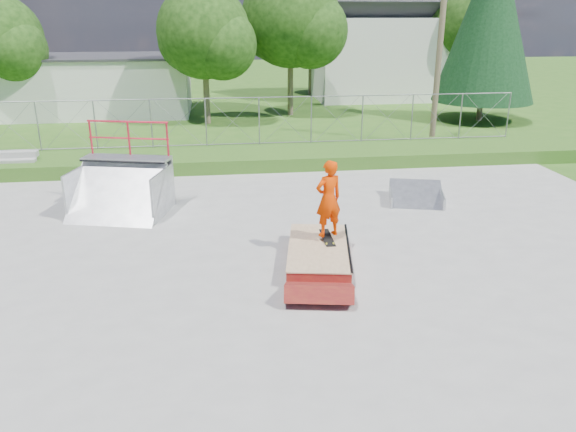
# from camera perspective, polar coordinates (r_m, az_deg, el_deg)

# --- Properties ---
(ground) EXTENTS (120.00, 120.00, 0.00)m
(ground) POSITION_cam_1_polar(r_m,az_deg,el_deg) (11.95, 1.42, -5.99)
(ground) COLOR #305F1B
(ground) RESTS_ON ground
(concrete_pad) EXTENTS (20.00, 16.00, 0.04)m
(concrete_pad) POSITION_cam_1_polar(r_m,az_deg,el_deg) (11.94, 1.42, -5.90)
(concrete_pad) COLOR gray
(concrete_pad) RESTS_ON ground
(grass_berm) EXTENTS (24.00, 3.00, 0.50)m
(grass_berm) POSITION_cam_1_polar(r_m,az_deg,el_deg) (20.79, -2.66, 6.01)
(grass_berm) COLOR #305F1B
(grass_berm) RESTS_ON ground
(grind_box) EXTENTS (1.79, 2.92, 0.41)m
(grind_box) POSITION_cam_1_polar(r_m,az_deg,el_deg) (12.43, 3.13, -3.93)
(grind_box) COLOR maroon
(grind_box) RESTS_ON concrete_pad
(quarter_pipe) EXTENTS (2.87, 2.60, 2.42)m
(quarter_pipe) POSITION_cam_1_polar(r_m,az_deg,el_deg) (15.72, -16.97, 4.24)
(quarter_pipe) COLOR #95979D
(quarter_pipe) RESTS_ON concrete_pad
(flat_bank_ramp) EXTENTS (1.88, 1.95, 0.46)m
(flat_bank_ramp) POSITION_cam_1_polar(r_m,az_deg,el_deg) (16.79, 12.88, 2.08)
(flat_bank_ramp) COLOR #95979D
(flat_bank_ramp) RESTS_ON concrete_pad
(skateboard) EXTENTS (0.24, 0.80, 0.13)m
(skateboard) POSITION_cam_1_polar(r_m,az_deg,el_deg) (12.67, 4.03, -2.27)
(skateboard) COLOR black
(skateboard) RESTS_ON grind_box
(skater) EXTENTS (0.73, 0.60, 1.73)m
(skater) POSITION_cam_1_polar(r_m,az_deg,el_deg) (12.37, 4.12, 1.45)
(skater) COLOR #E73500
(skater) RESTS_ON grind_box
(concrete_stairs) EXTENTS (1.50, 1.60, 0.80)m
(concrete_stairs) POSITION_cam_1_polar(r_m,az_deg,el_deg) (21.04, -26.27, 4.55)
(concrete_stairs) COLOR gray
(concrete_stairs) RESTS_ON ground
(chain_link_fence) EXTENTS (20.00, 0.06, 1.80)m
(chain_link_fence) POSITION_cam_1_polar(r_m,az_deg,el_deg) (21.53, -2.95, 9.61)
(chain_link_fence) COLOR gray
(chain_link_fence) RESTS_ON grass_berm
(utility_building_flat) EXTENTS (10.00, 6.00, 3.00)m
(utility_building_flat) POSITION_cam_1_polar(r_m,az_deg,el_deg) (33.43, -18.84, 12.43)
(utility_building_flat) COLOR silver
(utility_building_flat) RESTS_ON ground
(gable_house) EXTENTS (8.40, 6.08, 8.94)m
(gable_house) POSITION_cam_1_polar(r_m,az_deg,el_deg) (38.18, 9.14, 17.52)
(gable_house) COLOR silver
(gable_house) RESTS_ON ground
(utility_pole) EXTENTS (0.24, 0.24, 8.00)m
(utility_pole) POSITION_cam_1_polar(r_m,az_deg,el_deg) (24.46, 15.18, 16.34)
(utility_pole) COLOR brown
(utility_pole) RESTS_ON ground
(tree_left_near) EXTENTS (4.76, 4.48, 6.65)m
(tree_left_near) POSITION_cam_1_polar(r_m,az_deg,el_deg) (28.47, -8.04, 17.69)
(tree_left_near) COLOR brown
(tree_left_near) RESTS_ON ground
(tree_center) EXTENTS (5.44, 5.12, 7.60)m
(tree_center) POSITION_cam_1_polar(r_m,az_deg,el_deg) (30.77, 0.87, 19.14)
(tree_center) COLOR brown
(tree_center) RESTS_ON ground
(tree_left_far) EXTENTS (4.42, 4.16, 6.18)m
(tree_left_far) POSITION_cam_1_polar(r_m,az_deg,el_deg) (32.11, -26.89, 15.52)
(tree_left_far) COLOR brown
(tree_left_far) RESTS_ON ground
(tree_right_far) EXTENTS (5.10, 4.80, 7.12)m
(tree_right_far) POSITION_cam_1_polar(r_m,az_deg,el_deg) (37.98, 18.20, 17.88)
(tree_right_far) COLOR brown
(tree_right_far) RESTS_ON ground
(tree_back_mid) EXTENTS (4.08, 3.84, 5.70)m
(tree_back_mid) POSITION_cam_1_polar(r_m,az_deg,el_deg) (39.13, 2.74, 17.48)
(tree_back_mid) COLOR brown
(tree_back_mid) RESTS_ON ground
(conifer_tree) EXTENTS (5.04, 5.04, 9.10)m
(conifer_tree) POSITION_cam_1_polar(r_m,az_deg,el_deg) (30.84, 19.87, 18.42)
(conifer_tree) COLOR brown
(conifer_tree) RESTS_ON ground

